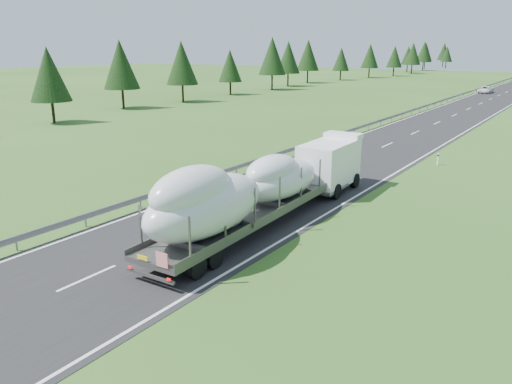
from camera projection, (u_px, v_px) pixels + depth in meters
The scene contains 6 objects.
ground at pixel (88, 278), 21.26m from camera, with size 400.00×400.00×0.00m, color #2D541C.
road_surface at pixel (500, 95), 100.46m from camera, with size 10.00×400.00×0.02m, color black.
guardrail at pixel (472, 91), 103.12m from camera, with size 0.10×400.00×0.76m.
tree_line_left at pixel (318, 57), 127.20m from camera, with size 14.42×268.78×12.13m.
boat_truck at pixel (260, 186), 26.79m from camera, with size 3.44×19.85×4.48m.
distant_van at pixel (485, 90), 104.19m from camera, with size 2.37×5.14×1.43m, color white.
Camera 1 is at (16.87, -11.92, 9.53)m, focal length 35.00 mm.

